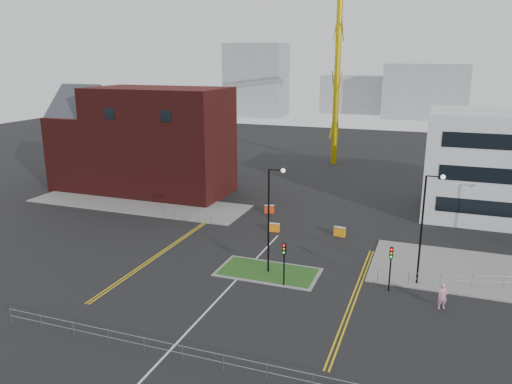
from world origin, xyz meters
TOP-DOWN VIEW (x-y plane):
  - ground at (0.00, 0.00)m, footprint 200.00×200.00m
  - pavement_left at (-20.00, 22.00)m, footprint 28.00×8.00m
  - island_kerb at (2.00, 8.00)m, footprint 8.60×4.60m
  - grass_island at (2.00, 8.00)m, footprint 8.00×4.00m
  - brick_building at (-22.97, 28.00)m, footprint 24.20×10.07m
  - streetlamp_island at (2.22, 8.00)m, footprint 1.46×0.36m
  - streetlamp_right_near at (14.22, 10.00)m, footprint 1.46×0.36m
  - traffic_light_island at (4.00, 5.98)m, footprint 0.28×0.33m
  - traffic_light_right at (12.00, 7.98)m, footprint 0.28×0.33m
  - railing_front at (0.00, -6.00)m, footprint 24.05×0.05m
  - railing_left at (-11.00, 18.00)m, footprint 6.05×0.05m
  - railing_right at (20.50, 11.50)m, footprint 19.05×5.05m
  - centre_line at (0.00, 2.00)m, footprint 0.15×30.00m
  - yellow_left_a at (-9.00, 10.00)m, footprint 0.12×24.00m
  - yellow_left_b at (-8.70, 10.00)m, footprint 0.12×24.00m
  - yellow_right_a at (9.50, 6.00)m, footprint 0.12×20.00m
  - yellow_right_b at (9.80, 6.00)m, footprint 0.12×20.00m
  - skyline_a at (-40.00, 120.00)m, footprint 18.00×12.00m
  - skyline_b at (10.00, 130.00)m, footprint 24.00×12.00m
  - skyline_d at (-8.00, 140.00)m, footprint 30.00×12.00m
  - pedestrian at (15.92, 6.42)m, footprint 0.84×0.71m
  - barrier_left at (-3.28, 24.00)m, footprint 1.21×0.73m
  - barrier_mid at (-0.71, 18.03)m, footprint 1.12×0.45m
  - barrier_right at (6.00, 18.99)m, footprint 1.22×0.57m

SIDE VIEW (x-z plane):
  - ground at x=0.00m, z-range 0.00..0.00m
  - centre_line at x=0.00m, z-range 0.00..0.01m
  - yellow_left_a at x=-9.00m, z-range 0.00..0.01m
  - yellow_left_b at x=-8.70m, z-range 0.00..0.01m
  - yellow_right_a at x=9.50m, z-range 0.00..0.01m
  - yellow_right_b at x=9.80m, z-range 0.00..0.01m
  - island_kerb at x=2.00m, z-range 0.00..0.08m
  - pavement_left at x=-20.00m, z-range 0.00..0.12m
  - grass_island at x=2.00m, z-range 0.00..0.12m
  - barrier_mid at x=-0.71m, z-range 0.04..0.96m
  - barrier_left at x=-3.28m, z-range 0.04..1.01m
  - barrier_right at x=6.00m, z-range 0.04..1.03m
  - railing_left at x=-11.00m, z-range 0.19..1.29m
  - railing_right at x=20.50m, z-range 0.23..1.33m
  - railing_front at x=0.00m, z-range 0.23..1.33m
  - pedestrian at x=15.92m, z-range 0.00..1.95m
  - traffic_light_island at x=4.00m, z-range 0.74..4.39m
  - traffic_light_right at x=12.00m, z-range 0.74..4.39m
  - streetlamp_island at x=2.22m, z-range 0.82..10.00m
  - streetlamp_right_near at x=14.22m, z-range 0.82..10.00m
  - skyline_d at x=-8.00m, z-range 0.00..12.00m
  - brick_building at x=-22.97m, z-range -0.27..13.97m
  - skyline_b at x=10.00m, z-range 0.00..16.00m
  - skyline_a at x=-40.00m, z-range 0.00..22.00m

